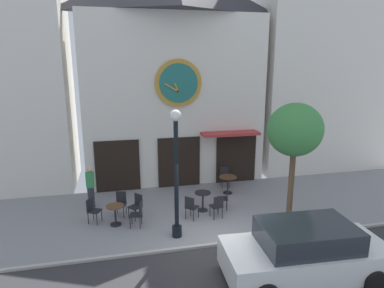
{
  "coord_description": "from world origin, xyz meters",
  "views": [
    {
      "loc": [
        -2.93,
        -8.97,
        5.6
      ],
      "look_at": [
        -0.28,
        2.73,
        2.65
      ],
      "focal_mm": 31.19,
      "sensor_mm": 36.0,
      "label": 1
    }
  ],
  "objects_px": {
    "cafe_chair_left_end": "(217,205)",
    "pedestrian_green": "(90,186)",
    "cafe_table_near_door": "(115,212)",
    "cafe_table_center": "(228,181)",
    "cafe_chair_outer": "(137,204)",
    "cafe_table_center_left": "(203,199)",
    "cafe_chair_near_tree": "(92,209)",
    "street_tree": "(295,131)",
    "cafe_chair_right_end": "(191,206)",
    "cafe_chair_facing_wall": "(121,202)",
    "cafe_chair_under_awning": "(138,213)",
    "cafe_chair_curbside": "(225,197)",
    "parked_car_white": "(305,252)",
    "street_lamp": "(176,175)",
    "cafe_chair_near_lamp": "(225,175)"
  },
  "relations": [
    {
      "from": "street_tree",
      "to": "cafe_chair_under_awning",
      "type": "bearing_deg",
      "value": 171.29
    },
    {
      "from": "street_lamp",
      "to": "cafe_chair_outer",
      "type": "bearing_deg",
      "value": 125.61
    },
    {
      "from": "cafe_table_near_door",
      "to": "street_tree",
      "type": "bearing_deg",
      "value": -10.42
    },
    {
      "from": "cafe_chair_right_end",
      "to": "cafe_chair_left_end",
      "type": "bearing_deg",
      "value": -8.19
    },
    {
      "from": "cafe_chair_outer",
      "to": "pedestrian_green",
      "type": "distance_m",
      "value": 2.19
    },
    {
      "from": "cafe_chair_facing_wall",
      "to": "street_tree",
      "type": "bearing_deg",
      "value": -17.73
    },
    {
      "from": "cafe_chair_right_end",
      "to": "cafe_chair_facing_wall",
      "type": "bearing_deg",
      "value": 159.33
    },
    {
      "from": "cafe_chair_under_awning",
      "to": "parked_car_white",
      "type": "distance_m",
      "value": 5.63
    },
    {
      "from": "cafe_chair_curbside",
      "to": "cafe_chair_under_awning",
      "type": "relative_size",
      "value": 1.0
    },
    {
      "from": "street_tree",
      "to": "cafe_chair_near_lamp",
      "type": "distance_m",
      "value": 4.93
    },
    {
      "from": "cafe_table_center_left",
      "to": "cafe_chair_outer",
      "type": "bearing_deg",
      "value": -178.87
    },
    {
      "from": "cafe_chair_facing_wall",
      "to": "cafe_chair_right_end",
      "type": "relative_size",
      "value": 1.0
    },
    {
      "from": "cafe_chair_outer",
      "to": "cafe_chair_near_tree",
      "type": "xyz_separation_m",
      "value": [
        -1.57,
        -0.04,
        0.0
      ]
    },
    {
      "from": "cafe_table_near_door",
      "to": "cafe_chair_near_tree",
      "type": "bearing_deg",
      "value": 154.76
    },
    {
      "from": "cafe_chair_under_awning",
      "to": "cafe_table_center_left",
      "type": "bearing_deg",
      "value": 16.9
    },
    {
      "from": "cafe_table_near_door",
      "to": "cafe_table_center",
      "type": "distance_m",
      "value": 5.17
    },
    {
      "from": "cafe_chair_left_end",
      "to": "pedestrian_green",
      "type": "bearing_deg",
      "value": 155.71
    },
    {
      "from": "cafe_chair_outer",
      "to": "pedestrian_green",
      "type": "height_order",
      "value": "pedestrian_green"
    },
    {
      "from": "cafe_table_center_left",
      "to": "cafe_table_center",
      "type": "xyz_separation_m",
      "value": [
        1.51,
        1.45,
        0.07
      ]
    },
    {
      "from": "cafe_table_center_left",
      "to": "cafe_chair_near_lamp",
      "type": "height_order",
      "value": "cafe_chair_near_lamp"
    },
    {
      "from": "cafe_chair_curbside",
      "to": "street_tree",
      "type": "bearing_deg",
      "value": -37.61
    },
    {
      "from": "cafe_chair_under_awning",
      "to": "cafe_chair_facing_wall",
      "type": "bearing_deg",
      "value": 118.11
    },
    {
      "from": "cafe_chair_under_awning",
      "to": "parked_car_white",
      "type": "height_order",
      "value": "parked_car_white"
    },
    {
      "from": "street_tree",
      "to": "cafe_table_center_left",
      "type": "bearing_deg",
      "value": 150.45
    },
    {
      "from": "cafe_chair_curbside",
      "to": "cafe_chair_near_tree",
      "type": "distance_m",
      "value": 4.94
    },
    {
      "from": "cafe_table_near_door",
      "to": "cafe_chair_right_end",
      "type": "height_order",
      "value": "cafe_chair_right_end"
    },
    {
      "from": "cafe_chair_under_awning",
      "to": "cafe_chair_near_tree",
      "type": "xyz_separation_m",
      "value": [
        -1.56,
        0.68,
        0.0
      ]
    },
    {
      "from": "cafe_chair_under_awning",
      "to": "cafe_chair_left_end",
      "type": "bearing_deg",
      "value": -0.16
    },
    {
      "from": "cafe_chair_left_end",
      "to": "cafe_chair_near_tree",
      "type": "height_order",
      "value": "same"
    },
    {
      "from": "street_lamp",
      "to": "cafe_chair_under_awning",
      "type": "relative_size",
      "value": 4.68
    },
    {
      "from": "street_tree",
      "to": "pedestrian_green",
      "type": "xyz_separation_m",
      "value": [
        -7.01,
        2.87,
        -2.49
      ]
    },
    {
      "from": "cafe_table_near_door",
      "to": "cafe_table_center",
      "type": "xyz_separation_m",
      "value": [
        4.8,
        1.91,
        0.08
      ]
    },
    {
      "from": "pedestrian_green",
      "to": "cafe_chair_left_end",
      "type": "bearing_deg",
      "value": -24.29
    },
    {
      "from": "cafe_chair_outer",
      "to": "street_tree",
      "type": "bearing_deg",
      "value": -16.08
    },
    {
      "from": "cafe_table_center_left",
      "to": "cafe_chair_near_tree",
      "type": "bearing_deg",
      "value": -178.76
    },
    {
      "from": "cafe_chair_under_awning",
      "to": "cafe_chair_near_tree",
      "type": "distance_m",
      "value": 1.7
    },
    {
      "from": "cafe_table_center_left",
      "to": "cafe_chair_under_awning",
      "type": "xyz_separation_m",
      "value": [
        -2.52,
        -0.77,
        0.04
      ]
    },
    {
      "from": "street_lamp",
      "to": "pedestrian_green",
      "type": "relative_size",
      "value": 2.52
    },
    {
      "from": "cafe_chair_left_end",
      "to": "cafe_chair_outer",
      "type": "xyz_separation_m",
      "value": [
        -2.87,
        0.72,
        0.0
      ]
    },
    {
      "from": "cafe_table_near_door",
      "to": "cafe_chair_near_lamp",
      "type": "relative_size",
      "value": 0.81
    },
    {
      "from": "street_tree",
      "to": "cafe_table_center_left",
      "type": "relative_size",
      "value": 5.75
    },
    {
      "from": "cafe_table_near_door",
      "to": "cafe_table_center",
      "type": "relative_size",
      "value": 0.94
    },
    {
      "from": "street_tree",
      "to": "cafe_chair_facing_wall",
      "type": "xyz_separation_m",
      "value": [
        -5.88,
        1.88,
        -2.82
      ]
    },
    {
      "from": "pedestrian_green",
      "to": "cafe_table_center",
      "type": "bearing_deg",
      "value": 1.66
    },
    {
      "from": "cafe_chair_facing_wall",
      "to": "cafe_chair_outer",
      "type": "height_order",
      "value": "same"
    },
    {
      "from": "street_lamp",
      "to": "cafe_chair_curbside",
      "type": "distance_m",
      "value": 3.16
    },
    {
      "from": "cafe_table_center",
      "to": "cafe_chair_facing_wall",
      "type": "relative_size",
      "value": 0.86
    },
    {
      "from": "cafe_chair_right_end",
      "to": "parked_car_white",
      "type": "relative_size",
      "value": 0.21
    },
    {
      "from": "cafe_chair_curbside",
      "to": "cafe_chair_under_awning",
      "type": "height_order",
      "value": "same"
    },
    {
      "from": "parked_car_white",
      "to": "cafe_chair_left_end",
      "type": "bearing_deg",
      "value": 107.78
    }
  ]
}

